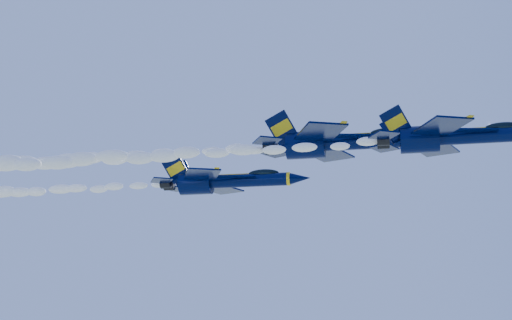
# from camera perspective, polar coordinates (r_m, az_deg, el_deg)

# --- Properties ---
(jet_lead) EXTENTS (15.75, 12.92, 5.85)m
(jet_lead) POSITION_cam_1_polar(r_m,az_deg,el_deg) (59.00, 17.35, 2.01)
(jet_lead) COLOR black
(smoke_trail_jet_lead) EXTENTS (44.35, 1.75, 1.58)m
(smoke_trail_jet_lead) POSITION_cam_1_polar(r_m,az_deg,el_deg) (62.53, -9.93, 0.29)
(smoke_trail_jet_lead) COLOR white
(jet_second) EXTENTS (18.79, 15.42, 6.98)m
(jet_second) POSITION_cam_1_polar(r_m,az_deg,el_deg) (67.10, 7.62, 1.59)
(jet_second) COLOR black
(smoke_trail_jet_second) EXTENTS (44.35, 2.09, 1.88)m
(smoke_trail_jet_second) POSITION_cam_1_polar(r_m,az_deg,el_deg) (74.96, -16.07, 0.02)
(smoke_trail_jet_second) COLOR white
(jet_third) EXTENTS (19.10, 15.67, 7.10)m
(jet_third) POSITION_cam_1_polar(r_m,az_deg,el_deg) (81.07, -2.75, -1.87)
(jet_third) COLOR black
(smoke_trail_jet_third) EXTENTS (44.35, 2.13, 1.92)m
(smoke_trail_jet_third) POSITION_cam_1_polar(r_m,az_deg,el_deg) (92.93, -21.26, -2.77)
(smoke_trail_jet_third) COLOR white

